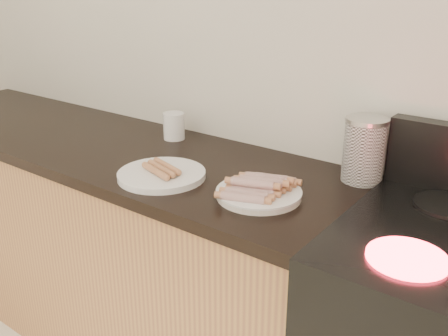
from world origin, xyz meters
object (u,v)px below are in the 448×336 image
Objects in this scene: main_plate at (259,195)px; canister at (364,150)px; side_plate at (162,175)px; mug at (174,126)px.

main_plate is 1.21× the size of canister.
main_plate is at bearing -122.18° from canister.
canister is at bearing 34.64° from side_plate.
canister is 0.76m from mug.
mug is (-0.57, 0.27, 0.04)m from main_plate.
canister reaches higher than mug.
mug reaches higher than side_plate.
main_plate is 0.33m from side_plate.
canister reaches higher than main_plate.
side_plate is (-0.33, -0.06, 0.00)m from main_plate.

